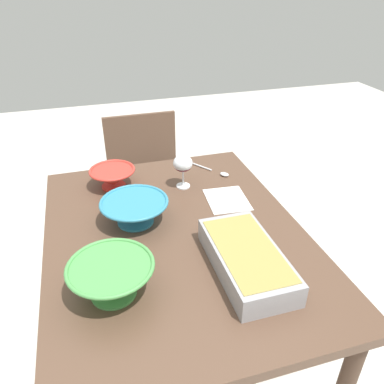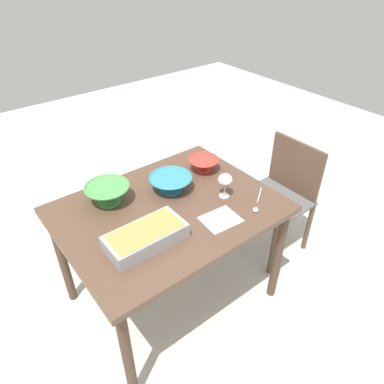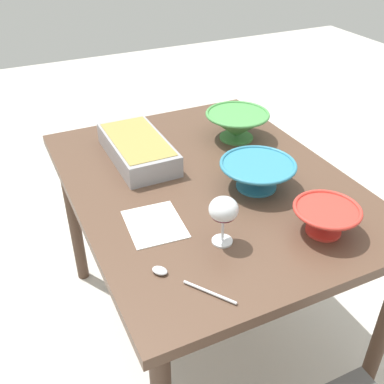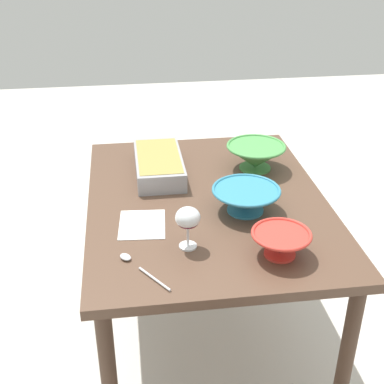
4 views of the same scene
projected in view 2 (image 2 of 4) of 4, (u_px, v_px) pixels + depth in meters
The scene contains 10 objects.
ground_plane at pixel (173, 295), 2.42m from camera, with size 8.00×8.00×0.00m, color beige.
dining_table at pixel (169, 219), 2.03m from camera, with size 1.19×0.92×0.76m.
chair at pixel (281, 192), 2.59m from camera, with size 0.44×0.45×0.83m.
wine_glass at pixel (225, 181), 2.00m from camera, with size 0.08×0.08×0.15m.
casserole_dish at pixel (146, 236), 1.72m from camera, with size 0.39×0.19×0.08m.
mixing_bowl at pixel (171, 183), 2.09m from camera, with size 0.25×0.25×0.09m.
small_bowl at pixel (204, 164), 2.27m from camera, with size 0.20×0.20×0.09m.
serving_bowl at pixel (108, 193), 1.98m from camera, with size 0.25×0.25×0.11m.
serving_spoon at pixel (257, 205), 1.99m from camera, with size 0.21×0.15×0.01m.
napkin at pixel (221, 219), 1.89m from camera, with size 0.20×0.16×0.00m, color white.
Camera 2 is at (0.86, 1.31, 1.97)m, focal length 33.28 mm.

